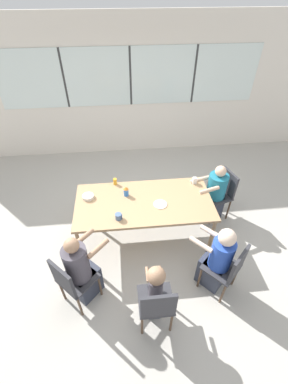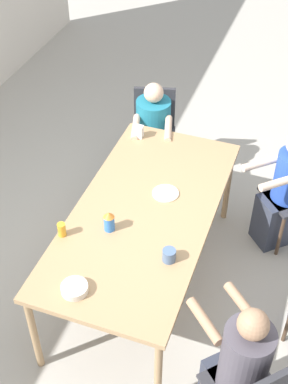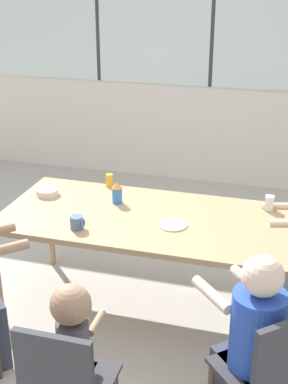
# 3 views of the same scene
# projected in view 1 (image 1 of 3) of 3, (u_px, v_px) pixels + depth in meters

# --- Properties ---
(ground_plane) EXTENTS (16.00, 16.00, 0.00)m
(ground_plane) POSITION_uv_depth(u_px,v_px,m) (144.00, 236.00, 4.21)
(ground_plane) COLOR #B2ADA3
(wall_back_with_windows) EXTENTS (8.40, 0.08, 2.80)m
(wall_back_with_windows) POSITION_uv_depth(u_px,v_px,m) (131.00, 90.00, 5.31)
(wall_back_with_windows) COLOR silver
(wall_back_with_windows) RESTS_ON ground_plane
(dining_table) EXTENTS (1.98, 0.96, 0.78)m
(dining_table) POSITION_uv_depth(u_px,v_px,m) (144.00, 204.00, 3.74)
(dining_table) COLOR tan
(dining_table) RESTS_ON ground_plane
(chair_for_woman_green_shirt) EXTENTS (0.49, 0.49, 0.89)m
(chair_for_woman_green_shirt) POSITION_uv_depth(u_px,v_px,m) (222.00, 191.00, 4.25)
(chair_for_woman_green_shirt) COLOR #333338
(chair_for_woman_green_shirt) RESTS_ON ground_plane
(chair_for_man_blue_shirt) EXTENTS (0.57, 0.57, 0.89)m
(chair_for_man_blue_shirt) POSITION_uv_depth(u_px,v_px,m) (71.00, 280.00, 3.03)
(chair_for_man_blue_shirt) COLOR #333338
(chair_for_man_blue_shirt) RESTS_ON ground_plane
(chair_for_man_teal_shirt) EXTENTS (0.57, 0.57, 0.89)m
(chair_for_man_teal_shirt) POSITION_uv_depth(u_px,v_px,m) (229.00, 267.00, 3.16)
(chair_for_man_teal_shirt) COLOR #333338
(chair_for_man_teal_shirt) RESTS_ON ground_plane
(chair_for_toddler) EXTENTS (0.40, 0.40, 0.89)m
(chair_for_toddler) POSITION_uv_depth(u_px,v_px,m) (157.00, 304.00, 2.81)
(chair_for_toddler) COLOR #333338
(chair_for_toddler) RESTS_ON ground_plane
(person_woman_green_shirt) EXTENTS (0.62, 0.45, 1.06)m
(person_woman_green_shirt) POSITION_uv_depth(u_px,v_px,m) (213.00, 196.00, 4.25)
(person_woman_green_shirt) COLOR #333847
(person_woman_green_shirt) RESTS_ON ground_plane
(person_man_blue_shirt) EXTENTS (0.56, 0.57, 1.15)m
(person_man_blue_shirt) POSITION_uv_depth(u_px,v_px,m) (82.00, 271.00, 3.14)
(person_man_blue_shirt) COLOR #333847
(person_man_blue_shirt) RESTS_ON ground_plane
(person_man_teal_shirt) EXTENTS (0.54, 0.56, 1.11)m
(person_man_teal_shirt) POSITION_uv_depth(u_px,v_px,m) (217.00, 261.00, 3.26)
(person_man_teal_shirt) COLOR #333847
(person_man_teal_shirt) RESTS_ON ground_plane
(person_toddler) EXTENTS (0.20, 0.33, 1.00)m
(person_toddler) POSITION_uv_depth(u_px,v_px,m) (155.00, 292.00, 2.92)
(person_toddler) COLOR #333847
(person_toddler) RESTS_ON ground_plane
(coffee_mug) EXTENTS (0.09, 0.09, 0.09)m
(coffee_mug) POSITION_uv_depth(u_px,v_px,m) (119.00, 216.00, 3.41)
(coffee_mug) COLOR slate
(coffee_mug) RESTS_ON dining_table
(sippy_cup) EXTENTS (0.08, 0.08, 0.16)m
(sippy_cup) POSITION_uv_depth(u_px,v_px,m) (126.00, 191.00, 3.75)
(sippy_cup) COLOR blue
(sippy_cup) RESTS_ON dining_table
(juice_glass) EXTENTS (0.06, 0.06, 0.10)m
(juice_glass) POSITION_uv_depth(u_px,v_px,m) (115.00, 181.00, 3.97)
(juice_glass) COLOR gold
(juice_glass) RESTS_ON dining_table
(milk_carton_small) EXTENTS (0.06, 0.06, 0.11)m
(milk_carton_small) POSITION_uv_depth(u_px,v_px,m) (195.00, 180.00, 3.98)
(milk_carton_small) COLOR silver
(milk_carton_small) RESTS_ON dining_table
(bowl_white_shallow) EXTENTS (0.17, 0.17, 0.05)m
(bowl_white_shallow) POSITION_uv_depth(u_px,v_px,m) (88.00, 197.00, 3.74)
(bowl_white_shallow) COLOR silver
(bowl_white_shallow) RESTS_ON dining_table
(plate_tortillas) EXTENTS (0.20, 0.20, 0.01)m
(plate_tortillas) POSITION_uv_depth(u_px,v_px,m) (160.00, 204.00, 3.65)
(plate_tortillas) COLOR beige
(plate_tortillas) RESTS_ON dining_table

